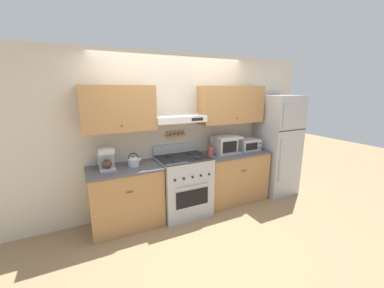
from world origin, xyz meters
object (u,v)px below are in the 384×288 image
at_px(refrigerator, 277,145).
at_px(microwave, 227,144).
at_px(tea_kettle, 133,161).
at_px(toaster_oven, 248,144).
at_px(utensil_crock, 211,151).
at_px(stove_range, 183,185).
at_px(coffee_maker, 106,159).

relative_size(refrigerator, microwave, 4.08).
height_order(tea_kettle, toaster_oven, toaster_oven).
relative_size(tea_kettle, utensil_crock, 0.71).
height_order(microwave, utensil_crock, same).
xyz_separation_m(stove_range, microwave, (0.86, 0.07, 0.57)).
bearing_deg(microwave, coffee_maker, 179.75).
distance_m(stove_range, tea_kettle, 0.91).
xyz_separation_m(refrigerator, utensil_crock, (-1.45, 0.07, 0.04)).
bearing_deg(refrigerator, toaster_oven, 174.34).
height_order(refrigerator, utensil_crock, refrigerator).
height_order(stove_range, refrigerator, refrigerator).
height_order(microwave, toaster_oven, microwave).
height_order(coffee_maker, utensil_crock, coffee_maker).
relative_size(utensil_crock, toaster_oven, 0.75).
distance_m(microwave, toaster_oven, 0.46).
xyz_separation_m(refrigerator, toaster_oven, (-0.66, 0.07, 0.06)).
xyz_separation_m(microwave, toaster_oven, (0.46, -0.02, -0.04)).
distance_m(refrigerator, toaster_oven, 0.67).
height_order(utensil_crock, toaster_oven, utensil_crock).
distance_m(stove_range, coffee_maker, 1.27).
xyz_separation_m(coffee_maker, utensil_crock, (1.66, -0.03, -0.08)).
xyz_separation_m(tea_kettle, toaster_oven, (2.09, -0.00, 0.03)).
height_order(refrigerator, coffee_maker, refrigerator).
bearing_deg(refrigerator, utensil_crock, 177.35).
distance_m(refrigerator, microwave, 1.13).
xyz_separation_m(coffee_maker, microwave, (2.00, -0.01, -0.01)).
bearing_deg(toaster_oven, coffee_maker, 179.34).
xyz_separation_m(utensil_crock, toaster_oven, (0.79, -0.00, 0.02)).
relative_size(coffee_maker, microwave, 0.67).
relative_size(stove_range, microwave, 2.39).
xyz_separation_m(tea_kettle, microwave, (1.63, 0.02, 0.07)).
bearing_deg(refrigerator, stove_range, 179.54).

